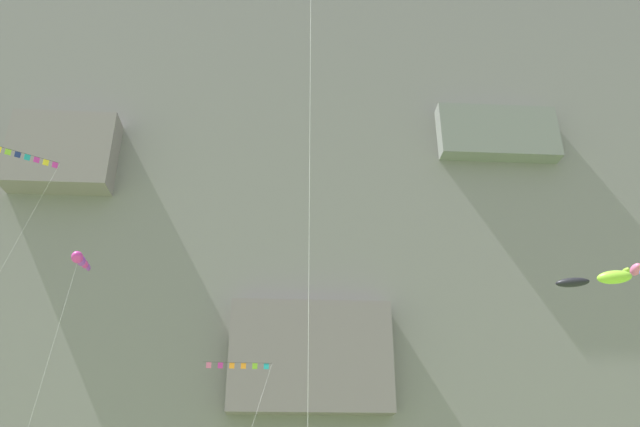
# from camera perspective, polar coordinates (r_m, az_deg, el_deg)

# --- Properties ---
(cliff_face) EXTENTS (180.00, 30.09, 65.17)m
(cliff_face) POSITION_cam_1_polar(r_m,az_deg,el_deg) (73.46, -1.33, -0.71)
(cliff_face) COLOR slate
(cliff_face) RESTS_ON ground
(kite_windsock_front_field) EXTENTS (1.02, 7.17, 16.90)m
(kite_windsock_front_field) POSITION_cam_1_polar(r_m,az_deg,el_deg) (43.00, -21.82, -4.19)
(kite_windsock_front_field) COLOR #CC3399
(kite_windsock_front_field) RESTS_ON ground
(kite_banner_mid_center) EXTENTS (4.35, 6.43, 27.64)m
(kite_banner_mid_center) POSITION_cam_1_polar(r_m,az_deg,el_deg) (54.41, -26.44, 3.73)
(kite_banner_mid_center) COLOR black
(kite_banner_mid_center) RESTS_ON ground
(kite_banner_low_center) EXTENTS (4.91, 5.63, 10.73)m
(kite_banner_low_center) POSITION_cam_1_polar(r_m,az_deg,el_deg) (44.10, -7.82, -14.87)
(kite_banner_low_center) COLOR black
(kite_banner_low_center) RESTS_ON ground
(kite_windsock_low_right) EXTENTS (3.35, 9.37, 18.83)m
(kite_windsock_low_right) POSITION_cam_1_polar(r_m,az_deg,el_deg) (52.18, 27.92, -4.71)
(kite_windsock_low_right) COLOR #8CCC33
(kite_windsock_low_right) RESTS_ON ground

